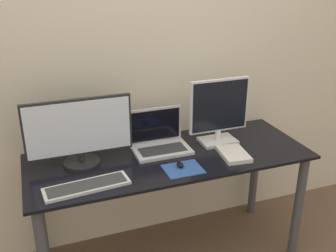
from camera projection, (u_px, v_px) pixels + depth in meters
wall_back at (149, 62)px, 2.51m from camera, size 7.00×0.05×2.50m
desk at (170, 176)px, 2.42m from camera, size 1.70×0.65×0.77m
monitor_left at (79, 132)px, 2.19m from camera, size 0.60×0.21×0.39m
monitor_right at (219, 112)px, 2.46m from camera, size 0.39×0.16×0.42m
laptop at (159, 139)px, 2.43m from camera, size 0.35×0.24×0.24m
keyboard at (87, 186)px, 2.02m from camera, size 0.45×0.17×0.02m
mousepad at (183, 169)px, 2.20m from camera, size 0.21×0.17×0.00m
mouse at (181, 165)px, 2.22m from camera, size 0.04×0.06×0.03m
book at (234, 154)px, 2.35m from camera, size 0.17×0.24×0.03m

